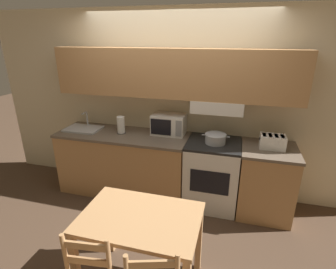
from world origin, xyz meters
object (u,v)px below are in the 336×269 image
(stove_range, at_px, (212,174))
(toaster, at_px, (272,142))
(paper_towel_roll, at_px, (121,125))
(sink_basin, at_px, (83,128))
(cooking_pot, at_px, (215,138))
(microwave, at_px, (169,124))
(dining_table, at_px, (140,228))

(stove_range, height_order, toaster, toaster)
(stove_range, height_order, paper_towel_roll, paper_towel_roll)
(toaster, relative_size, paper_towel_roll, 1.27)
(stove_range, bearing_deg, paper_towel_roll, 179.68)
(sink_basin, bearing_deg, paper_towel_roll, 1.40)
(toaster, bearing_deg, cooking_pot, -177.85)
(microwave, distance_m, sink_basin, 1.26)
(cooking_pot, distance_m, paper_towel_roll, 1.31)
(cooking_pot, bearing_deg, paper_towel_roll, 178.99)
(toaster, bearing_deg, stove_range, -179.21)
(cooking_pot, bearing_deg, stove_range, 134.38)
(cooking_pot, distance_m, dining_table, 1.56)
(toaster, relative_size, sink_basin, 0.61)
(toaster, xyz_separation_m, dining_table, (-1.16, -1.47, -0.34))
(stove_range, relative_size, microwave, 2.01)
(microwave, bearing_deg, cooking_pot, -14.84)
(stove_range, bearing_deg, sink_basin, -179.78)
(stove_range, bearing_deg, microwave, 166.14)
(stove_range, distance_m, dining_table, 1.54)
(microwave, distance_m, toaster, 1.35)
(dining_table, bearing_deg, sink_basin, 134.58)
(cooking_pot, bearing_deg, toaster, 2.15)
(cooking_pot, xyz_separation_m, microwave, (-0.66, 0.17, 0.07))
(toaster, bearing_deg, sink_basin, -179.62)
(microwave, distance_m, dining_table, 1.68)
(cooking_pot, height_order, paper_towel_roll, paper_towel_roll)
(sink_basin, xyz_separation_m, paper_towel_roll, (0.60, 0.01, 0.10))
(stove_range, xyz_separation_m, microwave, (-0.64, 0.16, 0.59))
(sink_basin, bearing_deg, stove_range, 0.22)
(stove_range, bearing_deg, dining_table, -107.55)
(cooking_pot, height_order, sink_basin, sink_basin)
(stove_range, height_order, microwave, microwave)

